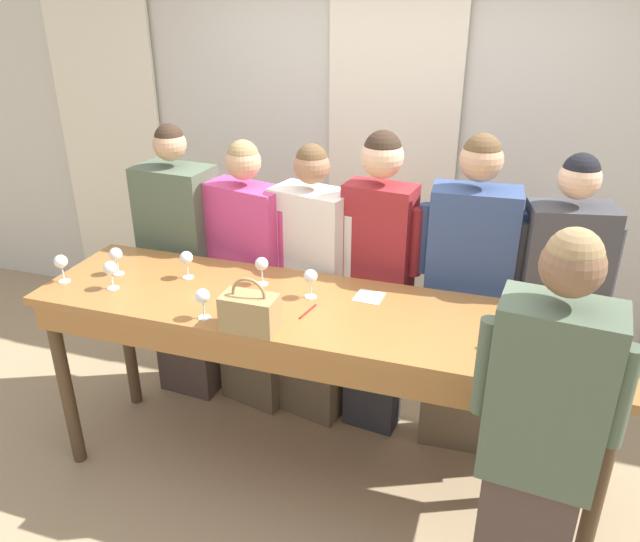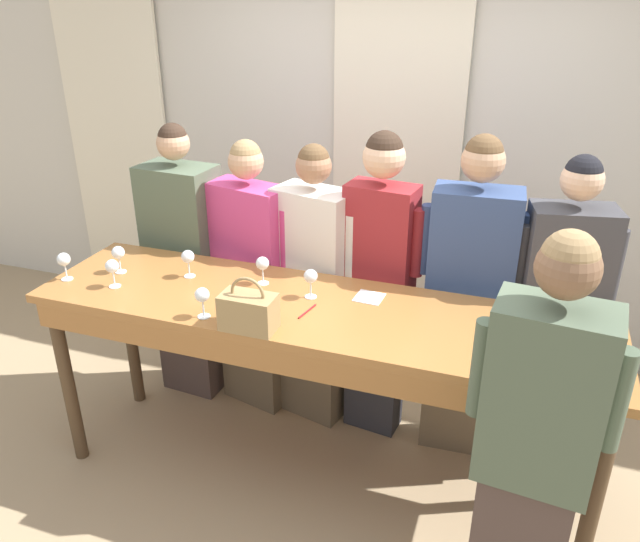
% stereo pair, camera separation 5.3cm
% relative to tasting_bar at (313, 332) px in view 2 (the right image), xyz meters
% --- Properties ---
extents(ground_plane, '(18.00, 18.00, 0.00)m').
position_rel_tasting_bar_xyz_m(ground_plane, '(0.00, 0.03, -0.91)').
color(ground_plane, tan).
extents(wall_back, '(12.00, 0.06, 2.80)m').
position_rel_tasting_bar_xyz_m(wall_back, '(0.00, 1.68, 0.49)').
color(wall_back, beige).
rests_on(wall_back, ground_plane).
extents(curtain_panel_left, '(0.86, 0.03, 2.69)m').
position_rel_tasting_bar_xyz_m(curtain_panel_left, '(-2.18, 1.62, 0.43)').
color(curtain_panel_left, '#EFE5C6').
rests_on(curtain_panel_left, ground_plane).
extents(curtain_panel_center, '(0.86, 0.03, 2.69)m').
position_rel_tasting_bar_xyz_m(curtain_panel_center, '(0.00, 1.62, 0.43)').
color(curtain_panel_center, '#EFE5C6').
rests_on(curtain_panel_center, ground_plane).
extents(tasting_bar, '(2.72, 0.70, 1.03)m').
position_rel_tasting_bar_xyz_m(tasting_bar, '(0.00, 0.00, 0.00)').
color(tasting_bar, '#9E6633').
rests_on(tasting_bar, ground_plane).
extents(wine_bottle, '(0.08, 0.08, 0.31)m').
position_rel_tasting_bar_xyz_m(wine_bottle, '(1.00, 0.00, 0.23)').
color(wine_bottle, black).
rests_on(wine_bottle, tasting_bar).
extents(handbag, '(0.24, 0.14, 0.25)m').
position_rel_tasting_bar_xyz_m(handbag, '(-0.20, -0.26, 0.21)').
color(handbag, '#997A4C').
rests_on(handbag, tasting_bar).
extents(wine_glass_front_left, '(0.07, 0.07, 0.14)m').
position_rel_tasting_bar_xyz_m(wine_glass_front_left, '(0.89, -0.10, 0.22)').
color(wine_glass_front_left, white).
rests_on(wine_glass_front_left, tasting_bar).
extents(wine_glass_front_mid, '(0.07, 0.07, 0.14)m').
position_rel_tasting_bar_xyz_m(wine_glass_front_mid, '(-0.72, 0.12, 0.23)').
color(wine_glass_front_mid, white).
rests_on(wine_glass_front_mid, tasting_bar).
extents(wine_glass_front_right, '(0.07, 0.07, 0.14)m').
position_rel_tasting_bar_xyz_m(wine_glass_front_right, '(-0.33, 0.17, 0.22)').
color(wine_glass_front_right, white).
rests_on(wine_glass_front_right, tasting_bar).
extents(wine_glass_center_left, '(0.07, 0.07, 0.14)m').
position_rel_tasting_bar_xyz_m(wine_glass_center_left, '(-1.29, -0.11, 0.22)').
color(wine_glass_center_left, white).
rests_on(wine_glass_center_left, tasting_bar).
extents(wine_glass_center_mid, '(0.07, 0.07, 0.14)m').
position_rel_tasting_bar_xyz_m(wine_glass_center_mid, '(-0.44, -0.23, 0.22)').
color(wine_glass_center_mid, white).
rests_on(wine_glass_center_mid, tasting_bar).
extents(wine_glass_center_right, '(0.07, 0.07, 0.14)m').
position_rel_tasting_bar_xyz_m(wine_glass_center_right, '(-1.08, 0.05, 0.22)').
color(wine_glass_center_right, white).
rests_on(wine_glass_center_right, tasting_bar).
extents(wine_glass_back_left, '(0.07, 0.07, 0.14)m').
position_rel_tasting_bar_xyz_m(wine_glass_back_left, '(-1.01, -0.10, 0.22)').
color(wine_glass_back_left, white).
rests_on(wine_glass_back_left, tasting_bar).
extents(wine_glass_back_mid, '(0.07, 0.07, 0.14)m').
position_rel_tasting_bar_xyz_m(wine_glass_back_mid, '(-0.05, 0.11, 0.22)').
color(wine_glass_back_mid, white).
rests_on(wine_glass_back_mid, tasting_bar).
extents(napkin, '(0.14, 0.14, 0.00)m').
position_rel_tasting_bar_xyz_m(napkin, '(0.22, 0.20, 0.12)').
color(napkin, white).
rests_on(napkin, tasting_bar).
extents(pen, '(0.04, 0.15, 0.01)m').
position_rel_tasting_bar_xyz_m(pen, '(-0.01, -0.04, 0.12)').
color(pen, maroon).
rests_on(pen, tasting_bar).
extents(guest_olive_jacket, '(0.54, 0.30, 1.71)m').
position_rel_tasting_bar_xyz_m(guest_olive_jacket, '(-1.02, 0.57, -0.05)').
color(guest_olive_jacket, '#473833').
rests_on(guest_olive_jacket, ground_plane).
extents(guest_pink_top, '(0.57, 0.32, 1.65)m').
position_rel_tasting_bar_xyz_m(guest_pink_top, '(-0.58, 0.57, -0.07)').
color(guest_pink_top, brown).
rests_on(guest_pink_top, ground_plane).
extents(guest_cream_sweater, '(0.54, 0.33, 1.66)m').
position_rel_tasting_bar_xyz_m(guest_cream_sweater, '(-0.20, 0.57, -0.07)').
color(guest_cream_sweater, brown).
rests_on(guest_cream_sweater, ground_plane).
extents(guest_striped_shirt, '(0.47, 0.24, 1.75)m').
position_rel_tasting_bar_xyz_m(guest_striped_shirt, '(0.17, 0.57, 0.03)').
color(guest_striped_shirt, '#28282D').
rests_on(guest_striped_shirt, ground_plane).
extents(guest_navy_coat, '(0.54, 0.26, 1.77)m').
position_rel_tasting_bar_xyz_m(guest_navy_coat, '(0.64, 0.57, -0.00)').
color(guest_navy_coat, brown).
rests_on(guest_navy_coat, ground_plane).
extents(guest_beige_cap, '(0.51, 0.30, 1.71)m').
position_rel_tasting_bar_xyz_m(guest_beige_cap, '(1.09, 0.57, -0.03)').
color(guest_beige_cap, '#383D51').
rests_on(guest_beige_cap, ground_plane).
extents(host_pouring, '(0.50, 0.27, 1.75)m').
position_rel_tasting_bar_xyz_m(host_pouring, '(1.01, -0.55, -0.01)').
color(host_pouring, '#473833').
rests_on(host_pouring, ground_plane).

